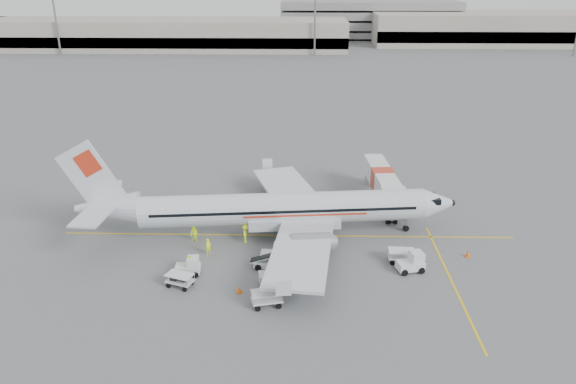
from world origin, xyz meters
name	(u,v)px	position (x,y,z in m)	size (l,w,h in m)	color
ground	(288,235)	(0.00, 0.00, 0.00)	(360.00, 360.00, 0.00)	#56595B
stripe_lead	(288,235)	(0.00, 0.00, 0.01)	(44.00, 0.20, 0.01)	yellow
stripe_cross	(451,280)	(14.00, -8.00, 0.01)	(0.20, 20.00, 0.01)	yellow
terminal_west	(169,34)	(-40.00, 130.00, 4.50)	(110.00, 22.00, 9.00)	gray
terminal_east	(509,28)	(70.00, 145.00, 5.00)	(90.00, 26.00, 10.00)	gray
parking_garage	(368,18)	(25.00, 160.00, 7.00)	(62.00, 24.00, 14.00)	slate
treeline	(299,25)	(0.00, 175.00, 3.00)	(300.00, 3.00, 6.00)	black
mast_west	(55,16)	(-70.00, 118.00, 11.00)	(3.20, 1.20, 22.00)	slate
mast_center	(315,16)	(5.00, 118.00, 11.00)	(3.20, 1.20, 22.00)	slate
aircraft	(284,188)	(-0.37, 0.01, 4.98)	(36.10, 28.30, 9.95)	silver
jet_bridge	(382,187)	(10.19, 8.35, 1.96)	(2.81, 14.97, 3.93)	silver
belt_loader	(273,256)	(-1.15, -6.33, 1.16)	(4.29, 1.61, 2.32)	silver
tug_fore	(411,262)	(10.78, -6.62, 0.89)	(2.30, 1.32, 1.77)	silver
tug_mid	(274,253)	(-1.10, -5.29, 0.89)	(2.31, 1.32, 1.78)	silver
tug_aft	(188,266)	(-8.35, -7.61, 0.81)	(2.10, 1.20, 1.62)	silver
cart_loaded_a	(272,279)	(-1.10, -9.09, 0.55)	(2.09, 1.24, 1.09)	silver
cart_loaded_b	(180,280)	(-8.64, -9.58, 0.57)	(2.19, 1.29, 1.14)	silver
cart_empty_a	(267,299)	(-1.31, -12.22, 0.62)	(2.37, 1.40, 1.24)	silver
cart_empty_b	(401,256)	(10.25, -5.07, 0.61)	(2.32, 1.37, 1.21)	silver
cone_nose	(468,253)	(16.50, -3.92, 0.35)	(0.43, 0.43, 0.70)	#E85A04
cone_port	(298,176)	(0.96, 15.76, 0.35)	(0.43, 0.43, 0.69)	#E85A04
cone_stbd	(239,289)	(-3.66, -10.44, 0.35)	(0.43, 0.43, 0.70)	#E85A04
crew_a	(208,247)	(-7.13, -4.02, 0.79)	(0.58, 0.38, 1.58)	#D2EF15
crew_b	(194,234)	(-8.90, -1.50, 0.84)	(0.82, 0.64, 1.68)	#D2EF15
crew_c	(246,234)	(-3.95, -1.50, 0.91)	(1.18, 0.68, 1.82)	#D2EF15
crew_d	(191,265)	(-8.03, -7.64, 0.90)	(1.06, 0.44, 1.81)	#D2EF15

